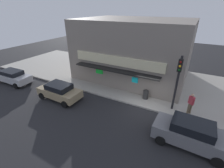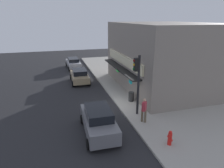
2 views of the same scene
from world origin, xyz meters
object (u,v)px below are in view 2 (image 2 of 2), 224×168
at_px(parked_car_silver, 73,63).
at_px(traffic_light, 137,77).
at_px(fire_hydrant, 170,138).
at_px(trash_can, 131,97).
at_px(parked_car_tan, 80,76).
at_px(parked_car_grey, 98,121).
at_px(pedestrian, 144,109).

bearing_deg(parked_car_silver, traffic_light, 9.97).
relative_size(traffic_light, fire_hydrant, 5.03).
height_order(trash_can, parked_car_tan, parked_car_tan).
distance_m(trash_can, parked_car_tan, 8.15).
bearing_deg(fire_hydrant, parked_car_tan, -166.31).
height_order(fire_hydrant, parked_car_grey, parked_car_grey).
bearing_deg(trash_can, pedestrian, -8.16).
bearing_deg(pedestrian, traffic_light, -177.98).
relative_size(parked_car_tan, parked_car_grey, 0.94).
distance_m(trash_can, parked_car_grey, 5.67).
distance_m(traffic_light, parked_car_grey, 4.30).
distance_m(pedestrian, parked_car_grey, 3.39).
xyz_separation_m(parked_car_tan, parked_car_grey, (11.37, -0.28, 0.10)).
relative_size(traffic_light, parked_car_silver, 0.99).
bearing_deg(traffic_light, parked_car_silver, -170.03).
bearing_deg(pedestrian, parked_car_silver, -170.58).
xyz_separation_m(fire_hydrant, parked_car_grey, (-2.65, -3.70, 0.31)).
xyz_separation_m(pedestrian, parked_car_grey, (0.28, -3.37, -0.24)).
height_order(traffic_light, parked_car_tan, traffic_light).
xyz_separation_m(pedestrian, parked_car_tan, (-11.09, -3.09, -0.34)).
relative_size(parked_car_silver, parked_car_tan, 1.10).
bearing_deg(trash_can, parked_car_grey, -43.84).
bearing_deg(trash_can, parked_car_silver, -166.16).
distance_m(pedestrian, parked_car_tan, 11.52).
distance_m(traffic_light, parked_car_silver, 17.54).
relative_size(traffic_light, parked_car_tan, 1.10).
bearing_deg(parked_car_silver, pedestrian, 9.42).
bearing_deg(traffic_light, pedestrian, 2.02).
xyz_separation_m(fire_hydrant, parked_car_silver, (-21.36, -3.38, 0.21)).
bearing_deg(parked_car_tan, traffic_light, 17.31).
xyz_separation_m(traffic_light, fire_hydrant, (4.24, 0.37, -2.53)).
bearing_deg(parked_car_silver, parked_car_tan, -0.29).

